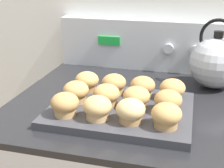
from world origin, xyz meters
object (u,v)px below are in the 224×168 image
Objects in this scene: muffin_pan at (121,110)px; muffin_r0_c3 at (166,116)px; muffin_r1_c3 at (168,101)px; muffin_r2_c3 at (172,89)px; muffin_r2_c2 at (143,87)px; muffin_r2_c0 at (87,82)px; muffin_r0_c1 at (97,108)px; muffin_r2_c1 at (114,84)px; muffin_r1_c0 at (76,92)px; muffin_r0_c0 at (65,104)px; muffin_r1_c1 at (107,95)px; tea_kettle at (216,62)px; muffin_r0_c2 at (131,111)px; muffin_r1_c2 at (136,98)px.

muffin_pan is 0.16m from muffin_r0_c3.
muffin_r1_c3 is 1.00× the size of muffin_r2_c3.
muffin_r2_c0 is at bearing -179.55° from muffin_r2_c2.
muffin_r0_c1 and muffin_r2_c1 have the same top height.
muffin_r2_c1 is at bearing 44.38° from muffin_r1_c0.
muffin_r0_c0 and muffin_r0_c1 have the same top height.
muffin_pan is at bearing 3.53° from muffin_r1_c1.
muffin_r2_c1 is (-0.00, 0.17, 0.00)m from muffin_r0_c1.
tea_kettle reaches higher than muffin_r0_c3.
tea_kettle is (0.29, 0.28, 0.04)m from muffin_r1_c1.
muffin_r1_c1 is 1.00× the size of muffin_r2_c3.
tea_kettle is at bearing 57.16° from muffin_r2_c3.
muffin_r2_c3 is at bearing 0.03° from muffin_r2_c2.
tea_kettle reaches higher than muffin_r0_c0.
muffin_r2_c0 is 0.42m from tea_kettle.
muffin_r0_c1 is (0.09, 0.00, 0.00)m from muffin_r0_c0.
tea_kettle reaches higher than muffin_r2_c1.
muffin_r0_c3 is (0.13, -0.09, 0.04)m from muffin_pan.
muffin_r1_c0 is 0.27m from muffin_r2_c3.
muffin_r0_c1 is 1.00× the size of muffin_r2_c2.
muffin_r0_c2 is 1.00× the size of muffin_r1_c3.
muffin_r1_c2 is at bearing -91.90° from muffin_r2_c2.
muffin_r1_c2 is 0.12m from muffin_r2_c3.
muffin_r2_c0 is at bearing -179.69° from muffin_r2_c3.
muffin_r2_c2 is (0.04, 0.08, 0.04)m from muffin_pan.
muffin_r0_c2 is at bearing -25.35° from muffin_r1_c0.
muffin_r1_c3 and muffin_r2_c3 have the same top height.
muffin_r1_c3 is at bearing 92.55° from muffin_r0_c3.
muffin_r2_c2 is at bearing -137.65° from tea_kettle.
muffin_r1_c3 is 0.09m from muffin_r2_c3.
muffin_r2_c1 is 1.00× the size of muffin_r2_c3.
muffin_r0_c2 is at bearing -117.46° from muffin_r2_c3.
muffin_r2_c0 is 0.08m from muffin_r2_c1.
muffin_r0_c3 is 1.00× the size of muffin_r1_c2.
muffin_r0_c0 and muffin_r0_c3 have the same top height.
tea_kettle is at bearing 35.81° from muffin_r1_c0.
muffin_r0_c1 is 0.08m from muffin_r0_c2.
muffin_r0_c0 is at bearing -179.47° from muffin_r0_c1.
muffin_r2_c0 is (-0.09, 0.17, 0.00)m from muffin_r0_c1.
muffin_r1_c3 is 1.00× the size of muffin_r2_c1.
muffin_r0_c1 is 1.00× the size of muffin_r1_c1.
muffin_r2_c3 is at bearing 87.15° from muffin_r1_c3.
muffin_r1_c0 is at bearing -161.66° from muffin_r2_c3.
muffin_r1_c2 is 0.32× the size of tea_kettle.
muffin_pan is at bearing -63.75° from muffin_r2_c1.
muffin_r1_c3 is 0.31m from tea_kettle.
muffin_r2_c2 is 0.28m from tea_kettle.
muffin_r0_c3 and muffin_r2_c1 have the same top height.
muffin_r0_c3 and muffin_r1_c2 have the same top height.
muffin_r1_c2 is 1.00× the size of muffin_r2_c2.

